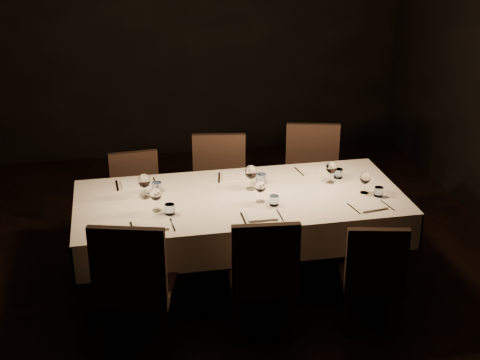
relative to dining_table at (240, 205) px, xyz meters
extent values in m
cube|color=black|center=(0.00, 0.00, -0.69)|extent=(5.00, 6.00, 0.01)
cube|color=black|center=(0.00, 3.00, 0.81)|extent=(5.00, 0.01, 3.00)
cube|color=black|center=(0.00, 0.00, 0.04)|extent=(2.40, 1.00, 0.04)
cylinder|color=black|center=(-1.12, -0.42, -0.33)|extent=(0.07, 0.07, 0.71)
cylinder|color=black|center=(-1.12, 0.42, -0.33)|extent=(0.07, 0.07, 0.71)
cylinder|color=black|center=(1.12, -0.42, -0.33)|extent=(0.07, 0.07, 0.71)
cylinder|color=black|center=(1.12, 0.42, -0.33)|extent=(0.07, 0.07, 0.71)
cube|color=beige|center=(0.00, 0.00, 0.07)|extent=(2.52, 1.12, 0.01)
cube|color=beige|center=(0.00, 0.55, -0.08)|extent=(2.52, 0.01, 0.28)
cube|color=beige|center=(0.00, -0.55, -0.08)|extent=(2.52, 0.01, 0.28)
cube|color=beige|center=(1.25, 0.00, -0.08)|extent=(0.01, 1.12, 0.28)
cube|color=beige|center=(-1.25, 0.00, -0.08)|extent=(0.01, 1.12, 0.28)
cylinder|color=black|center=(-0.58, -0.51, -0.47)|extent=(0.04, 0.04, 0.42)
cylinder|color=black|center=(-0.69, -0.90, -0.47)|extent=(0.04, 0.04, 0.42)
cylinder|color=black|center=(-0.98, -0.40, -0.47)|extent=(0.04, 0.04, 0.42)
cylinder|color=black|center=(-1.08, -0.79, -0.47)|extent=(0.04, 0.04, 0.42)
cube|color=black|center=(-0.83, -0.65, -0.23)|extent=(0.60, 0.60, 0.06)
cube|color=black|center=(-0.89, -0.86, 0.07)|extent=(0.48, 0.18, 0.53)
cube|color=white|center=(-0.70, -0.38, 0.08)|extent=(0.23, 0.15, 0.02)
cube|color=silver|center=(-0.84, -0.38, 0.08)|extent=(0.03, 0.20, 0.01)
cube|color=silver|center=(-0.56, -0.38, 0.08)|extent=(0.02, 0.20, 0.01)
cylinder|color=silver|center=(-0.56, -0.20, 0.11)|extent=(0.07, 0.07, 0.08)
cylinder|color=white|center=(-0.65, -0.12, 0.08)|extent=(0.07, 0.07, 0.00)
cylinder|color=white|center=(-0.65, -0.12, 0.12)|extent=(0.01, 0.01, 0.09)
ellipsoid|color=white|center=(-0.65, -0.12, 0.21)|extent=(0.09, 0.09, 0.10)
cylinder|color=black|center=(0.23, -0.48, -0.49)|extent=(0.04, 0.04, 0.39)
cylinder|color=black|center=(0.19, -0.86, -0.49)|extent=(0.04, 0.04, 0.39)
cylinder|color=black|center=(-0.15, -0.45, -0.49)|extent=(0.04, 0.04, 0.39)
cylinder|color=black|center=(-0.18, -0.82, -0.49)|extent=(0.04, 0.04, 0.39)
cube|color=black|center=(0.02, -0.65, -0.26)|extent=(0.49, 0.49, 0.06)
cube|color=black|center=(0.01, -0.85, 0.01)|extent=(0.46, 0.09, 0.49)
cube|color=white|center=(0.08, -0.38, 0.08)|extent=(0.22, 0.14, 0.02)
cube|color=silver|center=(-0.05, -0.38, 0.08)|extent=(0.02, 0.19, 0.01)
cube|color=silver|center=(0.22, -0.38, 0.08)|extent=(0.01, 0.19, 0.01)
cylinder|color=silver|center=(0.22, -0.20, 0.11)|extent=(0.07, 0.07, 0.08)
cylinder|color=white|center=(0.13, -0.12, 0.08)|extent=(0.07, 0.07, 0.00)
cylinder|color=white|center=(0.13, -0.12, 0.12)|extent=(0.01, 0.01, 0.08)
ellipsoid|color=white|center=(0.13, -0.12, 0.20)|extent=(0.09, 0.09, 0.10)
cylinder|color=black|center=(1.00, -0.61, -0.51)|extent=(0.04, 0.04, 0.36)
cylinder|color=black|center=(0.93, -0.94, -0.51)|extent=(0.04, 0.04, 0.36)
cylinder|color=black|center=(0.67, -0.54, -0.51)|extent=(0.04, 0.04, 0.36)
cylinder|color=black|center=(0.60, -0.87, -0.51)|extent=(0.04, 0.04, 0.36)
cube|color=black|center=(0.80, -0.74, -0.30)|extent=(0.49, 0.49, 0.05)
cube|color=black|center=(0.76, -0.91, -0.04)|extent=(0.42, 0.14, 0.45)
cube|color=white|center=(0.92, -0.38, 0.08)|extent=(0.23, 0.16, 0.02)
cube|color=silver|center=(0.78, -0.38, 0.08)|extent=(0.05, 0.19, 0.01)
cube|color=silver|center=(1.05, -0.38, 0.08)|extent=(0.04, 0.19, 0.01)
cylinder|color=silver|center=(1.05, -0.20, 0.11)|extent=(0.07, 0.07, 0.07)
cylinder|color=white|center=(0.96, -0.12, 0.08)|extent=(0.06, 0.06, 0.00)
cylinder|color=white|center=(0.96, -0.12, 0.12)|extent=(0.01, 0.01, 0.08)
ellipsoid|color=white|center=(0.96, -0.12, 0.20)|extent=(0.08, 0.08, 0.10)
cylinder|color=black|center=(-0.92, 0.46, -0.50)|extent=(0.04, 0.04, 0.36)
cylinder|color=black|center=(-0.94, 0.80, -0.50)|extent=(0.04, 0.04, 0.36)
cylinder|color=black|center=(-0.58, 0.49, -0.50)|extent=(0.04, 0.04, 0.36)
cylinder|color=black|center=(-0.60, 0.83, -0.50)|extent=(0.04, 0.04, 0.36)
cube|color=black|center=(-0.76, 0.64, -0.30)|extent=(0.45, 0.45, 0.05)
cube|color=black|center=(-0.77, 0.82, -0.04)|extent=(0.42, 0.08, 0.46)
cube|color=white|center=(-0.77, 0.38, 0.08)|extent=(0.25, 0.17, 0.02)
cube|color=silver|center=(-0.92, 0.38, 0.08)|extent=(0.03, 0.22, 0.01)
cube|color=silver|center=(-0.62, 0.38, 0.08)|extent=(0.02, 0.22, 0.01)
cylinder|color=silver|center=(-0.62, 0.20, 0.12)|extent=(0.08, 0.08, 0.08)
cylinder|color=white|center=(-0.72, 0.12, 0.08)|extent=(0.07, 0.07, 0.00)
cylinder|color=white|center=(-0.72, 0.12, 0.13)|extent=(0.01, 0.01, 0.09)
ellipsoid|color=white|center=(-0.72, 0.12, 0.22)|extent=(0.09, 0.09, 0.11)
cylinder|color=black|center=(-0.28, 0.49, -0.48)|extent=(0.04, 0.04, 0.41)
cylinder|color=black|center=(-0.21, 0.88, -0.48)|extent=(0.04, 0.04, 0.41)
cylinder|color=black|center=(0.10, 0.43, -0.48)|extent=(0.04, 0.04, 0.41)
cylinder|color=black|center=(0.17, 0.81, -0.48)|extent=(0.04, 0.04, 0.41)
cube|color=black|center=(-0.05, 0.65, -0.25)|extent=(0.54, 0.54, 0.06)
cube|color=black|center=(-0.02, 0.85, 0.03)|extent=(0.47, 0.13, 0.51)
cube|color=white|center=(0.06, 0.38, 0.08)|extent=(0.27, 0.19, 0.02)
cube|color=silver|center=(-0.10, 0.38, 0.08)|extent=(0.06, 0.22, 0.01)
cube|color=silver|center=(0.21, 0.38, 0.08)|extent=(0.05, 0.22, 0.01)
cylinder|color=silver|center=(0.21, 0.20, 0.12)|extent=(0.08, 0.08, 0.09)
cylinder|color=white|center=(0.11, 0.12, 0.08)|extent=(0.08, 0.08, 0.00)
cylinder|color=white|center=(0.11, 0.12, 0.13)|extent=(0.01, 0.01, 0.09)
ellipsoid|color=white|center=(0.11, 0.12, 0.22)|extent=(0.10, 0.10, 0.11)
cylinder|color=black|center=(0.55, 0.52, -0.48)|extent=(0.04, 0.04, 0.42)
cylinder|color=black|center=(0.65, 0.91, -0.48)|extent=(0.04, 0.04, 0.42)
cylinder|color=black|center=(0.94, 0.43, -0.48)|extent=(0.04, 0.04, 0.42)
cylinder|color=black|center=(1.04, 0.82, -0.48)|extent=(0.04, 0.04, 0.42)
cube|color=black|center=(0.79, 0.67, -0.24)|extent=(0.58, 0.58, 0.06)
cube|color=black|center=(0.84, 0.88, 0.06)|extent=(0.48, 0.16, 0.52)
cube|color=white|center=(0.72, 0.38, 0.08)|extent=(0.24, 0.17, 0.02)
cube|color=silver|center=(0.58, 0.38, 0.08)|extent=(0.04, 0.20, 0.01)
cube|color=silver|center=(0.86, 0.38, 0.08)|extent=(0.04, 0.20, 0.01)
cylinder|color=silver|center=(0.86, 0.20, 0.11)|extent=(0.07, 0.07, 0.08)
cylinder|color=white|center=(0.77, 0.12, 0.08)|extent=(0.07, 0.07, 0.00)
cylinder|color=white|center=(0.77, 0.12, 0.12)|extent=(0.01, 0.01, 0.08)
ellipsoid|color=white|center=(0.77, 0.12, 0.21)|extent=(0.09, 0.09, 0.10)
camera|label=1|loc=(-0.90, -4.58, 2.24)|focal=50.00mm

